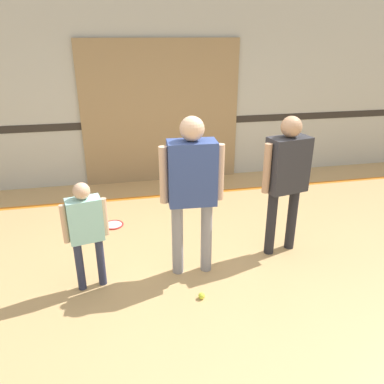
{
  "coord_description": "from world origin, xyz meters",
  "views": [
    {
      "loc": [
        -0.88,
        -3.34,
        2.42
      ],
      "look_at": [
        -0.16,
        0.08,
        0.94
      ],
      "focal_mm": 35.0,
      "sensor_mm": 36.0,
      "label": 1
    }
  ],
  "objects_px": {
    "person_instructor": "(192,181)",
    "person_student_right": "(287,172)",
    "person_student_left": "(86,225)",
    "tennis_ball_near_instructor": "(202,296)",
    "racket_spare_on_floor": "(112,225)",
    "tennis_ball_by_spare_racket": "(102,216)"
  },
  "relations": [
    {
      "from": "person_instructor",
      "to": "person_student_left",
      "type": "xyz_separation_m",
      "value": [
        -1.07,
        -0.07,
        -0.35
      ]
    },
    {
      "from": "person_student_left",
      "to": "person_instructor",
      "type": "bearing_deg",
      "value": -8.43
    },
    {
      "from": "racket_spare_on_floor",
      "to": "tennis_ball_near_instructor",
      "type": "height_order",
      "value": "tennis_ball_near_instructor"
    },
    {
      "from": "person_student_left",
      "to": "racket_spare_on_floor",
      "type": "bearing_deg",
      "value": 68.87
    },
    {
      "from": "person_student_right",
      "to": "tennis_ball_near_instructor",
      "type": "bearing_deg",
      "value": 19.78
    },
    {
      "from": "person_student_left",
      "to": "tennis_ball_near_instructor",
      "type": "relative_size",
      "value": 17.5
    },
    {
      "from": "tennis_ball_by_spare_racket",
      "to": "person_instructor",
      "type": "bearing_deg",
      "value": -56.93
    },
    {
      "from": "racket_spare_on_floor",
      "to": "person_student_right",
      "type": "bearing_deg",
      "value": 126.68
    },
    {
      "from": "person_student_right",
      "to": "tennis_ball_near_instructor",
      "type": "distance_m",
      "value": 1.65
    },
    {
      "from": "person_student_right",
      "to": "person_student_left",
      "type": "bearing_deg",
      "value": -4.96
    },
    {
      "from": "tennis_ball_near_instructor",
      "to": "racket_spare_on_floor",
      "type": "bearing_deg",
      "value": 115.97
    },
    {
      "from": "person_instructor",
      "to": "person_student_right",
      "type": "distance_m",
      "value": 1.14
    },
    {
      "from": "racket_spare_on_floor",
      "to": "tennis_ball_near_instructor",
      "type": "distance_m",
      "value": 1.94
    },
    {
      "from": "person_student_right",
      "to": "racket_spare_on_floor",
      "type": "distance_m",
      "value": 2.45
    },
    {
      "from": "person_instructor",
      "to": "person_student_right",
      "type": "xyz_separation_m",
      "value": [
        1.12,
        0.2,
        -0.05
      ]
    },
    {
      "from": "person_student_left",
      "to": "racket_spare_on_floor",
      "type": "height_order",
      "value": "person_student_left"
    },
    {
      "from": "racket_spare_on_floor",
      "to": "tennis_ball_by_spare_racket",
      "type": "xyz_separation_m",
      "value": [
        -0.14,
        0.28,
        0.02
      ]
    },
    {
      "from": "person_instructor",
      "to": "person_student_right",
      "type": "height_order",
      "value": "person_instructor"
    },
    {
      "from": "person_student_left",
      "to": "tennis_ball_by_spare_racket",
      "type": "distance_m",
      "value": 1.73
    },
    {
      "from": "person_student_right",
      "to": "racket_spare_on_floor",
      "type": "xyz_separation_m",
      "value": [
        -1.98,
        1.05,
        -1.0
      ]
    },
    {
      "from": "tennis_ball_near_instructor",
      "to": "tennis_ball_by_spare_racket",
      "type": "relative_size",
      "value": 1.0
    },
    {
      "from": "racket_spare_on_floor",
      "to": "tennis_ball_by_spare_racket",
      "type": "bearing_deg",
      "value": -89.18
    }
  ]
}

